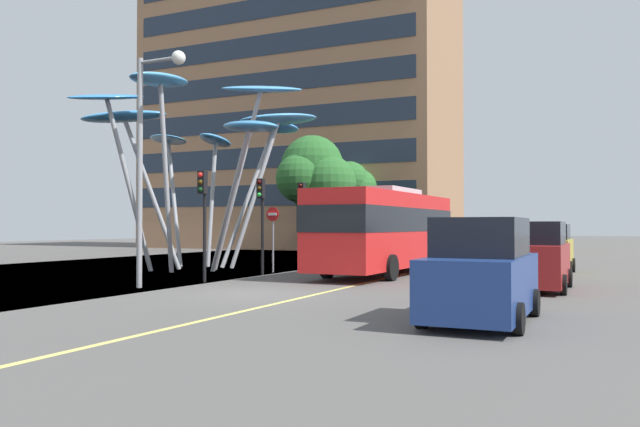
% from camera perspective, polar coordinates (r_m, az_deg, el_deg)
% --- Properties ---
extents(ground, '(120.00, 240.00, 0.10)m').
position_cam_1_polar(ground, '(19.25, -7.79, -7.21)').
color(ground, '#54514F').
extents(red_bus, '(3.05, 10.72, 3.55)m').
position_cam_1_polar(red_bus, '(26.17, 5.98, -1.24)').
color(red_bus, red).
rests_on(red_bus, ground).
extents(leaf_sculpture, '(11.37, 11.24, 8.66)m').
position_cam_1_polar(leaf_sculpture, '(29.87, -10.00, 7.74)').
color(leaf_sculpture, '#9EA0A5').
rests_on(leaf_sculpture, ground).
extents(traffic_light_kerb_near, '(0.28, 0.42, 3.93)m').
position_cam_1_polar(traffic_light_kerb_near, '(22.62, -10.52, 1.02)').
color(traffic_light_kerb_near, black).
rests_on(traffic_light_kerb_near, ground).
extents(traffic_light_kerb_far, '(0.28, 0.42, 3.91)m').
position_cam_1_polar(traffic_light_kerb_far, '(25.75, -5.33, 0.73)').
color(traffic_light_kerb_far, black).
rests_on(traffic_light_kerb_far, ground).
extents(traffic_light_island_mid, '(0.28, 0.42, 3.98)m').
position_cam_1_polar(traffic_light_island_mid, '(28.96, -1.63, 0.61)').
color(traffic_light_island_mid, black).
rests_on(traffic_light_island_mid, ground).
extents(car_parked_near, '(2.00, 4.25, 2.16)m').
position_cam_1_polar(car_parked_near, '(13.56, 14.39, -5.26)').
color(car_parked_near, navy).
rests_on(car_parked_near, ground).
extents(car_parked_mid, '(1.95, 4.19, 2.13)m').
position_cam_1_polar(car_parked_mid, '(20.83, 18.94, -3.80)').
color(car_parked_mid, maroon).
rests_on(car_parked_mid, ground).
extents(car_parked_far, '(1.98, 3.83, 2.07)m').
position_cam_1_polar(car_parked_far, '(28.18, 19.93, -3.12)').
color(car_parked_far, gold).
rests_on(car_parked_far, ground).
extents(street_lamp, '(1.84, 0.44, 7.51)m').
position_cam_1_polar(street_lamp, '(21.09, -15.10, 6.61)').
color(street_lamp, gray).
rests_on(street_lamp, ground).
extents(tree_pavement_near, '(4.99, 4.63, 7.74)m').
position_cam_1_polar(tree_pavement_near, '(39.47, -0.37, 3.20)').
color(tree_pavement_near, brown).
rests_on(tree_pavement_near, ground).
extents(tree_pavement_far, '(4.64, 4.93, 6.95)m').
position_cam_1_polar(tree_pavement_far, '(48.26, 2.02, 1.68)').
color(tree_pavement_far, brown).
rests_on(tree_pavement_far, ground).
extents(no_entry_sign, '(0.60, 0.12, 2.80)m').
position_cam_1_polar(no_entry_sign, '(27.14, -4.28, -1.43)').
color(no_entry_sign, gray).
rests_on(no_entry_sign, ground).
extents(backdrop_building, '(27.50, 12.56, 25.10)m').
position_cam_1_polar(backdrop_building, '(58.87, -1.87, 9.21)').
color(backdrop_building, '#936B4C').
rests_on(backdrop_building, ground).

